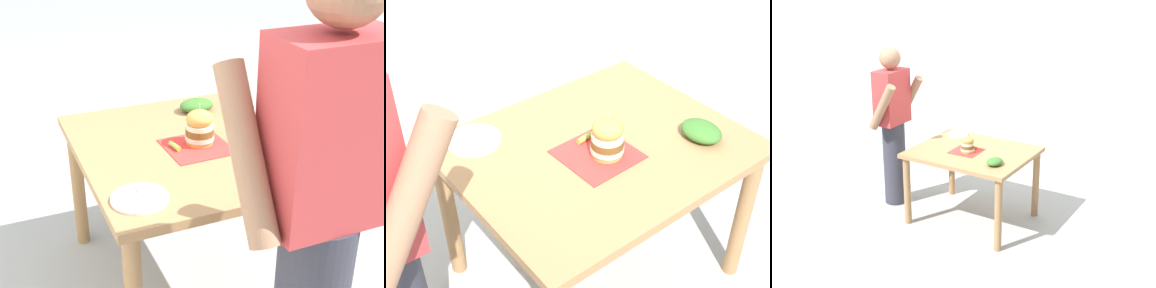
# 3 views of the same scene
# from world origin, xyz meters

# --- Properties ---
(ground_plane) EXTENTS (80.00, 80.00, 0.00)m
(ground_plane) POSITION_xyz_m (0.00, 0.00, 0.00)
(ground_plane) COLOR #9E9E99
(patio_table) EXTENTS (0.93, 1.14, 0.75)m
(patio_table) POSITION_xyz_m (0.00, 0.00, 0.63)
(patio_table) COLOR #9E7247
(patio_table) RESTS_ON ground
(serving_paper) EXTENTS (0.29, 0.29, 0.00)m
(serving_paper) POSITION_xyz_m (-0.05, 0.04, 0.75)
(serving_paper) COLOR red
(serving_paper) RESTS_ON patio_table
(sandwich) EXTENTS (0.13, 0.13, 0.20)m
(sandwich) POSITION_xyz_m (-0.07, 0.01, 0.83)
(sandwich) COLOR gold
(sandwich) RESTS_ON serving_paper
(pickle_spear) EXTENTS (0.04, 0.08, 0.02)m
(pickle_spear) POSITION_xyz_m (0.05, 0.02, 0.76)
(pickle_spear) COLOR #8EA83D
(pickle_spear) RESTS_ON serving_paper
(side_plate_with_forks) EXTENTS (0.22, 0.22, 0.02)m
(side_plate_with_forks) POSITION_xyz_m (0.33, 0.38, 0.75)
(side_plate_with_forks) COLOR white
(side_plate_with_forks) RESTS_ON patio_table
(side_salad) EXTENTS (0.18, 0.14, 0.06)m
(side_salad) POSITION_xyz_m (-0.22, -0.36, 0.78)
(side_salad) COLOR #386B28
(side_salad) RESTS_ON patio_table
(diner_across_table) EXTENTS (0.55, 0.35, 1.69)m
(diner_across_table) POSITION_xyz_m (-0.07, 0.92, 0.88)
(diner_across_table) COLOR #33333D
(diner_across_table) RESTS_ON ground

